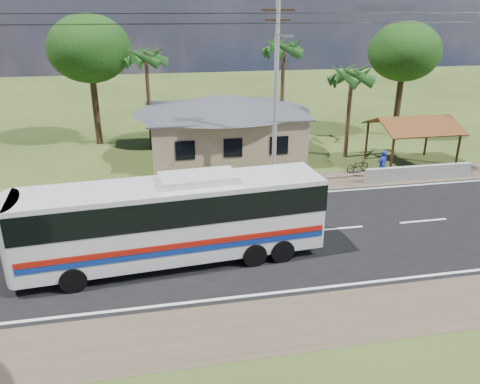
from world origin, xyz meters
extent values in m
plane|color=#304318|center=(0.00, 0.00, 0.00)|extent=(120.00, 120.00, 0.00)
cube|color=black|center=(0.00, 0.00, 0.01)|extent=(120.00, 10.00, 0.02)
cube|color=brown|center=(0.00, 6.50, 0.01)|extent=(120.00, 3.00, 0.01)
cube|color=brown|center=(0.00, -6.50, 0.01)|extent=(120.00, 3.00, 0.01)
cube|color=silver|center=(0.00, 4.70, 0.03)|extent=(120.00, 0.15, 0.01)
cube|color=silver|center=(0.00, -4.70, 0.03)|extent=(120.00, 0.15, 0.01)
cube|color=silver|center=(0.00, 0.00, 0.03)|extent=(120.00, 0.15, 0.01)
cube|color=tan|center=(1.00, 13.00, 1.60)|extent=(10.00, 8.00, 3.20)
cube|color=#4C4F54|center=(1.00, 13.00, 3.25)|extent=(10.60, 8.60, 0.10)
pyramid|color=#4C4F54|center=(1.00, 13.00, 4.40)|extent=(12.40, 10.00, 1.20)
cube|color=black|center=(-2.00, 8.98, 1.70)|extent=(1.20, 0.08, 1.20)
cube|color=black|center=(1.00, 8.98, 1.70)|extent=(1.20, 0.08, 1.20)
cube|color=black|center=(4.00, 8.98, 1.70)|extent=(1.20, 0.08, 1.20)
cylinder|color=#3D2616|center=(10.70, 6.70, 1.30)|extent=(0.16, 0.16, 2.60)
cylinder|color=#3D2616|center=(10.70, 10.30, 1.30)|extent=(0.16, 0.16, 2.60)
cylinder|color=#3D2616|center=(15.30, 6.70, 1.30)|extent=(0.16, 0.16, 2.60)
cylinder|color=#3D2616|center=(15.30, 10.30, 1.30)|extent=(0.16, 0.16, 2.60)
cube|color=brown|center=(13.00, 7.40, 2.90)|extent=(5.20, 2.28, 0.90)
cube|color=brown|center=(13.00, 9.60, 2.90)|extent=(5.20, 2.28, 0.90)
cube|color=#3D2616|center=(13.00, 8.50, 3.25)|extent=(5.20, 0.12, 0.12)
cube|color=#9E9E99|center=(12.00, 5.60, 0.45)|extent=(7.00, 0.30, 0.90)
cylinder|color=#9E9E99|center=(3.00, 6.50, 5.50)|extent=(0.26, 0.26, 11.00)
cube|color=#3D2616|center=(3.00, 6.50, 9.80)|extent=(1.80, 0.12, 0.12)
cube|color=#3D2616|center=(3.00, 6.50, 9.30)|extent=(1.40, 0.10, 0.10)
cylinder|color=gray|center=(3.00, 5.50, 8.60)|extent=(0.08, 2.00, 0.08)
cube|color=gray|center=(3.00, 4.50, 8.60)|extent=(0.50, 0.18, 0.12)
cylinder|color=black|center=(-5.00, 6.50, 9.60)|extent=(16.00, 0.02, 0.02)
cylinder|color=black|center=(10.50, 6.50, 9.60)|extent=(15.00, 0.02, 0.02)
cylinder|color=#47301E|center=(9.50, 11.00, 3.00)|extent=(0.28, 0.28, 6.00)
cylinder|color=#47301E|center=(6.00, 15.50, 3.75)|extent=(0.28, 0.28, 7.50)
cylinder|color=#47301E|center=(-4.00, 16.00, 3.50)|extent=(0.28, 0.28, 7.00)
cylinder|color=#47301E|center=(-8.00, 18.00, 2.97)|extent=(0.50, 0.50, 5.95)
ellipsoid|color=#0F350E|center=(-8.00, 18.00, 7.15)|extent=(6.00, 6.00, 4.92)
cylinder|color=#47301E|center=(16.00, 16.00, 2.80)|extent=(0.50, 0.50, 5.60)
ellipsoid|color=#0F350E|center=(16.00, 16.00, 6.72)|extent=(5.60, 5.60, 4.59)
cube|color=silver|center=(-3.32, -1.64, 1.96)|extent=(12.23, 3.47, 3.02)
cube|color=black|center=(-3.32, -1.64, 2.72)|extent=(12.28, 3.53, 1.11)
cube|color=black|center=(-9.33, -2.12, 2.36)|extent=(0.30, 2.32, 1.81)
cube|color=#A4130A|center=(-3.21, -2.91, 1.41)|extent=(11.83, 0.99, 0.22)
cube|color=navy|center=(-3.21, -2.91, 1.16)|extent=(11.83, 0.99, 0.22)
cube|color=silver|center=(-2.31, -1.56, 3.62)|extent=(3.14, 1.84, 0.30)
cylinder|color=black|center=(-7.23, -3.11, 0.50)|extent=(1.03, 0.43, 1.01)
cylinder|color=black|center=(-7.42, -0.81, 0.50)|extent=(1.03, 0.43, 1.01)
cylinder|color=black|center=(-0.22, -2.55, 0.50)|extent=(1.03, 0.43, 1.01)
cylinder|color=black|center=(-0.40, -0.25, 0.50)|extent=(1.03, 0.43, 1.01)
cylinder|color=black|center=(0.99, -2.45, 0.50)|extent=(1.03, 0.43, 1.01)
cylinder|color=black|center=(0.80, -0.15, 0.50)|extent=(1.03, 0.43, 1.01)
imported|color=black|center=(8.95, 7.72, 0.44)|extent=(1.79, 1.02, 0.89)
imported|color=#1C2B9A|center=(9.81, 6.16, 0.93)|extent=(0.78, 0.62, 1.86)
camera|label=1|loc=(-4.03, -18.98, 9.89)|focal=35.00mm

